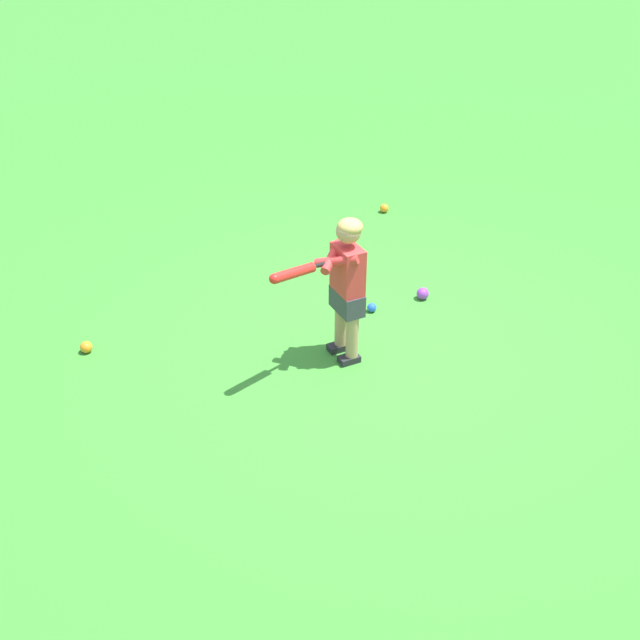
% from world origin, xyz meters
% --- Properties ---
extents(ground_plane, '(40.00, 40.00, 0.00)m').
position_xyz_m(ground_plane, '(0.00, 0.00, 0.00)').
color(ground_plane, '#38842D').
extents(child_batter, '(0.32, 0.78, 1.08)m').
position_xyz_m(child_batter, '(0.22, 0.16, 0.65)').
color(child_batter, '#232328').
rests_on(child_batter, ground).
extents(play_ball_center_lawn, '(0.10, 0.10, 0.10)m').
position_xyz_m(play_ball_center_lawn, '(0.22, -0.90, 0.05)').
color(play_ball_center_lawn, purple).
rests_on(play_ball_center_lawn, ground).
extents(play_ball_midfield, '(0.09, 0.09, 0.09)m').
position_xyz_m(play_ball_midfield, '(1.43, -2.10, 0.04)').
color(play_ball_midfield, orange).
rests_on(play_ball_midfield, ground).
extents(play_ball_far_left, '(0.07, 0.07, 0.07)m').
position_xyz_m(play_ball_far_left, '(0.42, -0.47, 0.04)').
color(play_ball_far_left, blue).
rests_on(play_ball_far_left, ground).
extents(play_ball_near_batter, '(0.09, 0.09, 0.09)m').
position_xyz_m(play_ball_near_batter, '(1.72, 1.29, 0.04)').
color(play_ball_near_batter, orange).
rests_on(play_ball_near_batter, ground).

